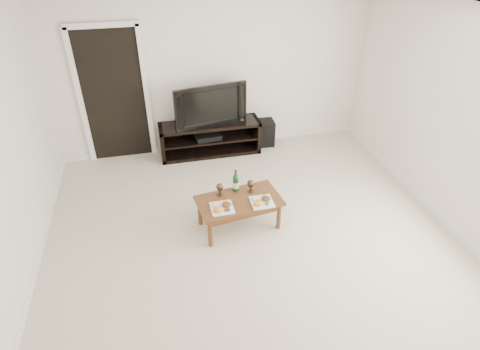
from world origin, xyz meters
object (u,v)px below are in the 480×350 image
(coffee_table, at_px, (239,213))
(media_console, at_px, (210,138))
(television, at_px, (209,104))
(subwoofer, at_px, (265,133))

(coffee_table, bearing_deg, media_console, 91.15)
(media_console, height_order, television, television)
(media_console, xyz_separation_m, television, (0.00, 0.00, 0.61))
(subwoofer, relative_size, coffee_table, 0.43)
(coffee_table, bearing_deg, subwoofer, 65.49)
(television, bearing_deg, media_console, 170.46)
(television, distance_m, subwoofer, 1.18)
(media_console, distance_m, television, 0.61)
(media_console, distance_m, subwoofer, 0.97)
(coffee_table, bearing_deg, television, 91.15)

